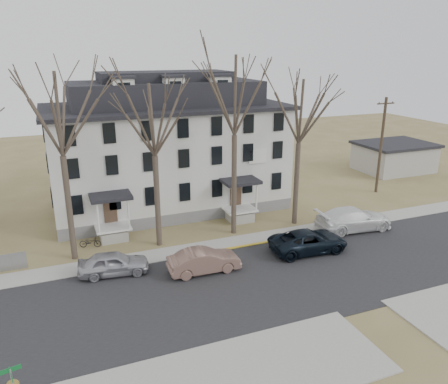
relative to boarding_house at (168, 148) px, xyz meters
name	(u,v)px	position (x,y,z in m)	size (l,w,h in m)	color
ground	(283,297)	(2.00, -17.95, -5.38)	(120.00, 120.00, 0.00)	olive
main_road	(267,281)	(2.00, -15.95, -5.38)	(120.00, 10.00, 0.04)	#27272A
far_sidewalk	(231,244)	(2.00, -9.95, -5.38)	(120.00, 2.00, 0.08)	#A09F97
yellow_curb	(295,238)	(7.00, -10.85, -5.38)	(14.00, 0.25, 0.06)	gold
boarding_house	(168,148)	(0.00, 0.00, 0.00)	(20.80, 12.36, 12.05)	slate
distant_building	(394,157)	(28.00, 2.05, -3.70)	(8.50, 6.50, 3.35)	#A09F97
tree_far_left	(57,108)	(-9.00, -8.15, 4.96)	(8.40, 8.40, 13.72)	#473B31
tree_mid_left	(153,115)	(-3.00, -8.15, 4.22)	(7.80, 7.80, 12.74)	#473B31
tree_center	(235,90)	(3.00, -8.15, 5.71)	(9.00, 9.00, 14.70)	#473B31
tree_mid_right	(300,107)	(8.50, -8.15, 4.22)	(7.80, 7.80, 12.74)	#473B31
utility_pole_far	(381,145)	(20.50, -3.95, -0.47)	(2.00, 0.28, 9.50)	#3D3023
car_silver	(114,264)	(-6.79, -11.51, -4.62)	(1.79, 4.44, 1.51)	#B2B2BA
car_tan	(204,261)	(-1.29, -13.35, -4.61)	(1.64, 4.70, 1.55)	#846155
car_navy	(308,242)	(6.63, -13.26, -4.60)	(2.60, 5.64, 1.57)	black
car_white	(354,219)	(12.13, -11.16, -4.47)	(2.54, 6.24, 1.81)	white
bicycle_left	(90,243)	(-7.81, -6.81, -4.97)	(0.55, 1.56, 0.82)	black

